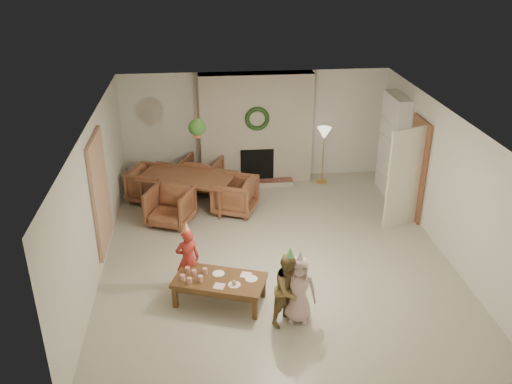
{
  "coord_description": "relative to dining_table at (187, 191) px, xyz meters",
  "views": [
    {
      "loc": [
        -1.19,
        -8.35,
        5.19
      ],
      "look_at": [
        -0.3,
        0.4,
        1.05
      ],
      "focal_mm": 38.42,
      "sensor_mm": 36.0,
      "label": 1
    }
  ],
  "objects": [
    {
      "name": "cup_f",
      "position": [
        0.32,
        -3.28,
        0.14
      ],
      "size": [
        0.09,
        0.09,
        0.1
      ],
      "primitive_type": "cylinder",
      "rotation": [
        0.0,
        0.0,
        -0.33
      ],
      "color": "silver",
      "rests_on": "coffee_table_top"
    },
    {
      "name": "coffee_leg_bl",
      "position": [
        0.03,
        -2.97,
        -0.16
      ],
      "size": [
        0.09,
        0.09,
        0.36
      ],
      "primitive_type": "cube",
      "rotation": [
        0.0,
        0.0,
        -0.33
      ],
      "color": "brown",
      "rests_on": "floor"
    },
    {
      "name": "books_row_lower",
      "position": [
        4.37,
        0.03,
        0.25
      ],
      "size": [
        0.2,
        0.4,
        0.24
      ],
      "primitive_type": "cube",
      "color": "maroon",
      "rests_on": "bookshelf_shelf_a"
    },
    {
      "name": "cup_a",
      "position": [
        -0.02,
        -3.42,
        0.14
      ],
      "size": [
        0.09,
        0.09,
        0.1
      ],
      "primitive_type": "cylinder",
      "rotation": [
        0.0,
        0.0,
        -0.33
      ],
      "color": "silver",
      "rests_on": "coffee_table_top"
    },
    {
      "name": "plate_b",
      "position": [
        0.75,
        -3.63,
        0.09
      ],
      "size": [
        0.24,
        0.24,
        0.01
      ],
      "primitive_type": "cylinder",
      "rotation": [
        0.0,
        0.0,
        -0.33
      ],
      "color": "white",
      "rests_on": "coffee_table_top"
    },
    {
      "name": "wall_back",
      "position": [
        1.57,
        1.38,
        0.91
      ],
      "size": [
        7.0,
        0.0,
        7.0
      ],
      "primitive_type": "plane",
      "rotation": [
        1.57,
        0.0,
        0.0
      ],
      "color": "silver",
      "rests_on": "floor"
    },
    {
      "name": "door_frame",
      "position": [
        4.53,
        -0.92,
        0.68
      ],
      "size": [
        0.05,
        0.86,
        2.04
      ],
      "primitive_type": "cube",
      "color": "brown",
      "rests_on": "floor"
    },
    {
      "name": "floor_lamp_base",
      "position": [
        3.07,
        0.88,
        -0.32
      ],
      "size": [
        0.25,
        0.25,
        0.03
      ],
      "primitive_type": "cylinder",
      "color": "gold",
      "rests_on": "floor"
    },
    {
      "name": "fireplace_firebox",
      "position": [
        1.57,
        1.0,
        0.11
      ],
      "size": [
        0.75,
        0.12,
        0.75
      ],
      "primitive_type": "cube",
      "color": "black",
      "rests_on": "floor"
    },
    {
      "name": "napkin_right",
      "position": [
        0.95,
        -3.38,
        0.09
      ],
      "size": [
        0.2,
        0.2,
        0.01
      ],
      "primitive_type": "cube",
      "rotation": [
        0.0,
        0.0,
        -0.33
      ],
      "color": "#F9B7D4",
      "rests_on": "coffee_table_top"
    },
    {
      "name": "cup_c",
      "position": [
        0.08,
        -3.51,
        0.14
      ],
      "size": [
        0.09,
        0.09,
        0.1
      ],
      "primitive_type": "cylinder",
      "rotation": [
        0.0,
        0.0,
        -0.33
      ],
      "color": "silver",
      "rests_on": "coffee_table_top"
    },
    {
      "name": "floor_lamp_post",
      "position": [
        3.07,
        0.88,
        0.28
      ],
      "size": [
        0.03,
        0.03,
        1.19
      ],
      "primitive_type": "cylinder",
      "color": "gold",
      "rests_on": "floor"
    },
    {
      "name": "books_row_mid",
      "position": [
        4.37,
        0.23,
        0.65
      ],
      "size": [
        0.2,
        0.44,
        0.24
      ],
      "primitive_type": "cube",
      "color": "#21527C",
      "rests_on": "bookshelf_shelf_b"
    },
    {
      "name": "ceiling",
      "position": [
        1.57,
        -2.12,
        2.16
      ],
      "size": [
        7.0,
        7.0,
        0.0
      ],
      "primitive_type": "plane",
      "rotation": [
        3.14,
        0.0,
        0.0
      ],
      "color": "white",
      "rests_on": "wall_back"
    },
    {
      "name": "fireplace_hearth",
      "position": [
        1.57,
        0.83,
        -0.28
      ],
      "size": [
        1.6,
        0.3,
        0.12
      ],
      "primitive_type": "cube",
      "color": "maroon",
      "rests_on": "floor"
    },
    {
      "name": "bookshelf_carcass",
      "position": [
        4.41,
        0.18,
        0.76
      ],
      "size": [
        0.3,
        1.0,
        2.2
      ],
      "primitive_type": "cube",
      "color": "white",
      "rests_on": "floor"
    },
    {
      "name": "coffee_leg_fl",
      "position": [
        -0.15,
        -3.51,
        -0.16
      ],
      "size": [
        0.09,
        0.09,
        0.36
      ],
      "primitive_type": "cube",
      "rotation": [
        0.0,
        0.0,
        -0.33
      ],
      "color": "brown",
      "rests_on": "floor"
    },
    {
      "name": "food_scoop",
      "position": [
        0.75,
        -3.63,
        0.13
      ],
      "size": [
        0.09,
        0.09,
        0.07
      ],
      "primitive_type": "sphere",
      "rotation": [
        0.0,
        0.0,
        -0.33
      ],
      "color": "tan",
      "rests_on": "plate_b"
    },
    {
      "name": "plate_a",
      "position": [
        0.52,
        -3.31,
        0.09
      ],
      "size": [
        0.24,
        0.24,
        0.01
      ],
      "primitive_type": "cylinder",
      "rotation": [
        0.0,
        0.0,
        -0.33
      ],
      "color": "white",
      "rests_on": "coffee_table_top"
    },
    {
      "name": "plate_c",
      "position": [
        1.02,
        -3.5,
        0.09
      ],
      "size": [
        0.24,
        0.24,
        0.01
      ],
      "primitive_type": "cylinder",
      "rotation": [
        0.0,
        0.0,
        -0.33
      ],
      "color": "white",
      "rests_on": "coffee_table_top"
    },
    {
      "name": "coffee_table_top",
      "position": [
        0.53,
        -3.44,
        0.06
      ],
      "size": [
        1.53,
        1.1,
        0.06
      ],
      "primitive_type": "cube",
      "rotation": [
        0.0,
        0.0,
        -0.33
      ],
      "color": "brown",
      "rests_on": "floor"
    },
    {
      "name": "hanging_plant_cord",
      "position": [
        0.27,
        -0.62,
        1.81
      ],
      "size": [
        0.01,
        0.01,
        0.7
      ],
      "primitive_type": "cylinder",
      "color": "tan",
      "rests_on": "ceiling"
    },
    {
      "name": "child_red",
      "position": [
        0.05,
        -3.0,
        0.19
      ],
      "size": [
        0.42,
        0.31,
        1.06
      ],
      "primitive_type": "imported",
      "rotation": [
        0.0,
        0.0,
        3.31
      ],
      "color": "#A72B23",
      "rests_on": "floor"
    },
    {
      "name": "dining_chair_right",
      "position": [
        0.97,
        -0.4,
        0.04
      ],
      "size": [
        1.06,
        1.05,
        0.74
      ],
      "primitive_type": "imported",
      "rotation": [
        0.0,
        0.0,
        -1.96
      ],
      "color": "brown",
      "rests_on": "floor"
    },
    {
      "name": "dining_chair_left",
      "position": [
        -0.78,
        0.32,
        0.04
      ],
      "size": [
        1.06,
        1.05,
        0.74
      ],
      "primitive_type": "imported",
      "rotation": [
        0.0,
        0.0,
        1.18
      ],
      "color": "brown",
      "rests_on": "floor"
    },
    {
      "name": "door_leaf",
      "position": [
        4.15,
        -1.3,
        0.66
      ],
      "size": [
        0.77,
        0.32,
        2.0
      ],
      "primitive_type": "cube",
      "rotation": [
        0.0,
        0.0,
        -1.22
      ],
      "color": "beige",
      "rests_on": "floor"
    },
    {
      "name": "coffee_table_apron",
      "position": [
        0.53,
        -3.44,
        -0.02
      ],
      "size": [
        1.4,
        0.97,
        0.09
      ],
      "primitive_type": "cube",
      "rotation": [
        0.0,
        0.0,
        -0.33
      ],
      "color": "brown",
      "rests_on": "floor"
    },
    {
      "name": "wall_right",
      "position": [
        4.57,
        -2.12,
        0.91
      ],
      "size": [
        0.0,
        7.0,
        7.0
      ],
      "primitive_type": "plane",
      "rotation": [
        1.57,
        0.0,
        -1.57
      ],
      "color": "silver",
      "rests_on": "floor"
    },
    {
      "name": "cup_e",
      "position": [
        0.25,
        -3.48,
        0.14
      ],
      "size": [
        0.09,
        0.09,
        0.1
      ],
      "primitive_type": "cylinder",
      "rotation": [
        0.0,
        0.0,
        -0.33
      ],
      "color": "silver",
      "rests_on": "coffee_table_top"
    },
    {
      "name": "dining_table",
      "position": [
        0.0,
        0.0,
        0.0
      ],
      "size": [
        2.18,
        1.72,
        0.67
      ],
      "primitive_type": "imported",
      "rotation": [
        0.0,
        0.0,
        -0.39
      ],
      "color": "brown",
      "rests_on": "floor"
    },
    {
      "name": "cup_d",
      "position": [
        0.15,
        -3.31,
        0.14
      ],
      "size": [
        0.09,
        0.09,
        0.1
      ],
      "primitive_type": "cylinder",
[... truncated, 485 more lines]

